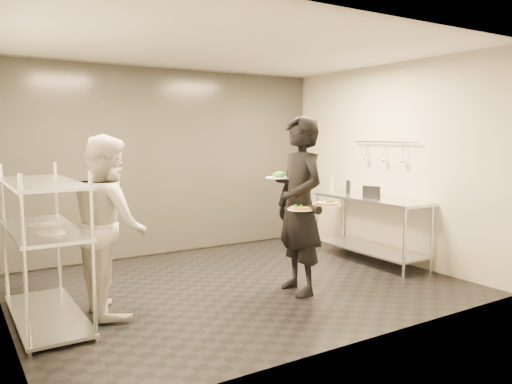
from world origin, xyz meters
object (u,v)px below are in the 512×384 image
waiter (300,206)px  pizza_plate_far (327,204)px  bottle_green (332,184)px  bottle_dark (348,187)px  bottle_clear (349,187)px  prep_counter (370,218)px  pass_rack (44,243)px  pizza_plate_near (300,208)px  salad_plate (279,176)px  pos_monitor (371,192)px  chef (109,224)px

waiter → pizza_plate_far: size_ratio=6.46×
bottle_green → bottle_dark: bearing=-75.5°
bottle_clear → bottle_dark: bottle_dark is taller
prep_counter → pass_rack: bearing=-180.0°
pizza_plate_far → prep_counter: bearing=29.5°
bottle_dark → pizza_plate_near: bearing=-145.3°
waiter → salad_plate: (-0.11, 0.25, 0.32)m
pos_monitor → bottle_clear: bearing=55.0°
pizza_plate_near → bottle_clear: 2.34m
pizza_plate_far → bottle_dark: (1.59, 1.40, -0.02)m
pizza_plate_near → salad_plate: 0.54m
pos_monitor → pizza_plate_far: bearing=-170.4°
pizza_plate_near → bottle_green: size_ratio=1.11×
pos_monitor → bottle_clear: 0.69m
pizza_plate_near → chef: bearing=159.6°
prep_counter → pizza_plate_near: pizza_plate_near is taller
prep_counter → chef: chef is taller
pos_monitor → bottle_clear: bottle_clear is taller
pass_rack → bottle_green: (4.30, 0.80, 0.28)m
chef → bottle_green: size_ratio=6.98×
pos_monitor → pizza_plate_near: bearing=-177.1°
bottle_dark → pizza_plate_far: bearing=-138.7°
pizza_plate_near → bottle_green: bearing=41.1°
pizza_plate_near → waiter: bearing=55.1°
pizza_plate_near → salad_plate: size_ratio=0.92×
waiter → pizza_plate_near: bearing=-29.9°
pizza_plate_far → salad_plate: bearing=118.9°
prep_counter → pizza_plate_near: (-1.85, -0.79, 0.38)m
chef → bottle_clear: bearing=-79.5°
pizza_plate_near → bottle_clear: size_ratio=1.56×
waiter → salad_plate: 0.42m
pizza_plate_near → pos_monitor: bearing=21.0°
pass_rack → bottle_green: 4.39m
pizza_plate_near → salad_plate: (0.01, 0.43, 0.32)m
pos_monitor → bottle_dark: bearing=57.7°
prep_counter → pizza_plate_far: pizza_plate_far is taller
pass_rack → pizza_plate_near: (2.48, -0.79, 0.24)m
chef → bottle_dark: chef is taller
pizza_plate_far → bottle_clear: 2.15m
pass_rack → pizza_plate_far: (2.79, -0.87, 0.28)m
waiter → pos_monitor: bearing=111.7°
waiter → bottle_clear: size_ratio=10.95×
prep_counter → bottle_clear: size_ratio=9.81×
pizza_plate_far → salad_plate: salad_plate is taller
chef → pos_monitor: 3.61m
pizza_plate_near → salad_plate: bearing=88.0°
waiter → chef: bearing=-99.6°
waiter → bottle_clear: 2.14m
pass_rack → pizza_plate_far: bearing=-17.4°
pass_rack → chef: (0.60, -0.09, 0.13)m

